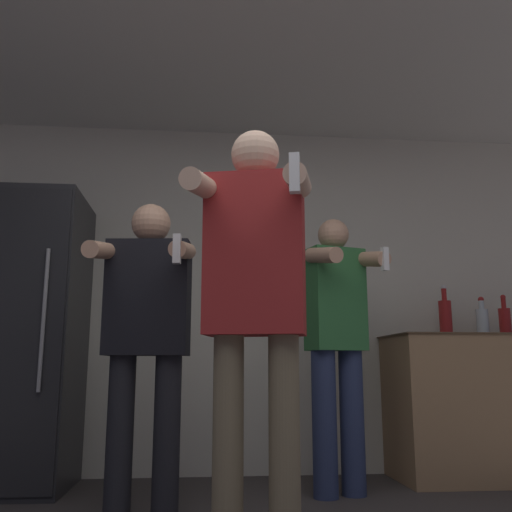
# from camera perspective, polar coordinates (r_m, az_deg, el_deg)

# --- Properties ---
(wall_back) EXTENTS (7.00, 0.06, 2.55)m
(wall_back) POSITION_cam_1_polar(r_m,az_deg,el_deg) (4.26, -2.57, -3.94)
(wall_back) COLOR beige
(wall_back) RESTS_ON ground_plane
(ceiling_slab) EXTENTS (7.00, 3.25, 0.05)m
(ceiling_slab) POSITION_cam_1_polar(r_m,az_deg,el_deg) (3.38, -1.06, 21.79)
(ceiling_slab) COLOR silver
(ceiling_slab) RESTS_ON wall_back
(refrigerator) EXTENTS (0.70, 0.76, 1.86)m
(refrigerator) POSITION_cam_1_polar(r_m,az_deg,el_deg) (4.00, -22.30, -7.60)
(refrigerator) COLOR #262628
(refrigerator) RESTS_ON ground_plane
(counter) EXTENTS (1.57, 0.66, 0.97)m
(counter) POSITION_cam_1_polar(r_m,az_deg,el_deg) (4.41, 23.57, -13.59)
(counter) COLOR #997551
(counter) RESTS_ON ground_plane
(bottle_brown_liquor) EXTENTS (0.08, 0.08, 0.30)m
(bottle_brown_liquor) POSITION_cam_1_polar(r_m,az_deg,el_deg) (4.54, 23.63, -5.90)
(bottle_brown_liquor) COLOR maroon
(bottle_brown_liquor) RESTS_ON counter
(bottle_short_whiskey) EXTENTS (0.09, 0.09, 0.37)m
(bottle_short_whiskey) POSITION_cam_1_polar(r_m,az_deg,el_deg) (4.35, 18.41, -5.71)
(bottle_short_whiskey) COLOR maroon
(bottle_short_whiskey) RESTS_ON counter
(bottle_green_wine) EXTENTS (0.09, 0.09, 0.28)m
(bottle_green_wine) POSITION_cam_1_polar(r_m,az_deg,el_deg) (4.46, 21.71, -6.00)
(bottle_green_wine) COLOR silver
(bottle_green_wine) RESTS_ON counter
(person_woman_foreground) EXTENTS (0.53, 0.55, 1.71)m
(person_woman_foreground) POSITION_cam_1_polar(r_m,az_deg,el_deg) (2.26, -0.03, -3.67)
(person_woman_foreground) COLOR #75664C
(person_woman_foreground) RESTS_ON ground_plane
(person_man_side) EXTENTS (0.54, 0.55, 1.62)m
(person_man_side) POSITION_cam_1_polar(r_m,az_deg,el_deg) (3.05, -10.86, -7.14)
(person_man_side) COLOR black
(person_man_side) RESTS_ON ground_plane
(person_spectator_back) EXTENTS (0.50, 0.51, 1.68)m
(person_spectator_back) POSITION_cam_1_polar(r_m,az_deg,el_deg) (3.57, 8.10, -8.11)
(person_spectator_back) COLOR navy
(person_spectator_back) RESTS_ON ground_plane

